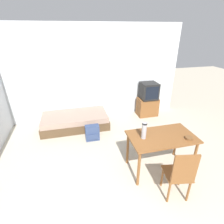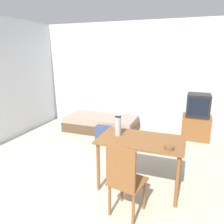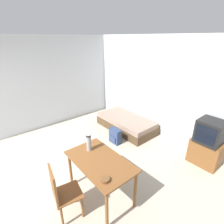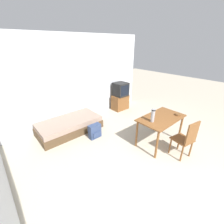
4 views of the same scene
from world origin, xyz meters
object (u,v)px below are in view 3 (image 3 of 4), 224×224
at_px(tv, 207,143).
at_px(wooden_chair, 61,191).
at_px(dining_table, 100,165).
at_px(mate_bowl, 105,180).
at_px(backpack, 115,136).
at_px(thermos_flask, 89,142).
at_px(daybed, 126,123).

height_order(tv, wooden_chair, tv).
distance_m(dining_table, wooden_chair, 0.71).
height_order(dining_table, mate_bowl, mate_bowl).
bearing_deg(wooden_chair, backpack, 118.47).
distance_m(thermos_flask, mate_bowl, 0.81).
xyz_separation_m(wooden_chair, mate_bowl, (0.45, 0.49, 0.26)).
xyz_separation_m(daybed, backpack, (0.38, -0.76, 0.01)).
height_order(thermos_flask, mate_bowl, thermos_flask).
bearing_deg(wooden_chair, tv, 74.49).
xyz_separation_m(wooden_chair, thermos_flask, (-0.32, 0.72, 0.41)).
bearing_deg(wooden_chair, mate_bowl, 47.41).
height_order(daybed, mate_bowl, mate_bowl).
height_order(tv, backpack, tv).
xyz_separation_m(tv, thermos_flask, (-1.14, -2.25, 0.41)).
xyz_separation_m(daybed, thermos_flask, (1.14, -2.04, 0.74)).
bearing_deg(thermos_flask, backpack, 120.79).
bearing_deg(tv, daybed, -174.66).
height_order(mate_bowl, backpack, mate_bowl).
relative_size(thermos_flask, backpack, 0.78).
xyz_separation_m(daybed, tv, (2.28, 0.21, 0.34)).
relative_size(dining_table, mate_bowl, 9.34).
distance_m(tv, backpack, 2.16).
bearing_deg(daybed, mate_bowl, -50.02).
relative_size(daybed, thermos_flask, 5.80).
relative_size(daybed, tv, 1.71).
bearing_deg(mate_bowl, wooden_chair, -132.59).
bearing_deg(wooden_chair, dining_table, 86.88).
xyz_separation_m(dining_table, wooden_chair, (-0.04, -0.69, -0.14)).
bearing_deg(mate_bowl, thermos_flask, 163.27).
bearing_deg(backpack, mate_bowl, -44.65).
height_order(wooden_chair, mate_bowl, wooden_chair).
bearing_deg(dining_table, daybed, 125.94).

